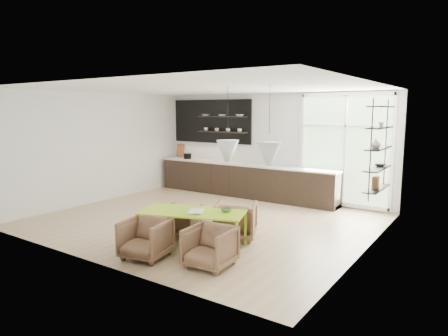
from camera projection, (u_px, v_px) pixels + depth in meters
room at (253, 152)px, 9.27m from camera, size 7.02×6.01×2.91m
kitchen_run at (242, 175)px, 11.41m from camera, size 5.54×0.69×2.75m
right_shelving at (378, 151)px, 7.76m from camera, size 0.26×1.22×1.90m
dining_table at (193, 214)px, 7.05m from camera, size 2.00×1.39×0.67m
armchair_back_left at (182, 220)px, 7.80m from camera, size 0.80×0.81×0.60m
armchair_back_right at (236, 220)px, 7.62m from camera, size 1.00×1.01×0.70m
armchair_front_left at (146, 239)px, 6.59m from camera, size 0.83×0.85×0.66m
armchair_front_right at (210, 247)px, 6.21m from camera, size 0.73×0.75×0.64m
wire_stool at (142, 230)px, 7.20m from camera, size 0.36×0.36×0.45m
table_book at (189, 211)px, 6.96m from camera, size 0.37×0.41×0.03m
table_bowl at (226, 210)px, 7.00m from camera, size 0.27×0.27×0.06m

